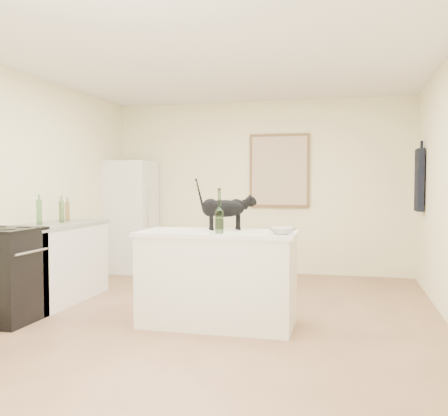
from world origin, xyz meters
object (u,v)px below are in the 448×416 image
Objects in this scene: stove at (4,276)px; wine_bottle at (219,214)px; black_cat at (224,211)px; fridge at (130,217)px; glass_bowl at (282,231)px.

stove is 2.50× the size of wine_bottle.
fridge is at bearing 106.14° from black_cat.
wine_bottle is (2.11, -2.73, 0.23)m from fridge.
stove is 2.74m from glass_bowl.
black_cat is 1.49× the size of wine_bottle.
stove is at bearing -90.00° from fridge.
fridge reaches higher than black_cat.
stove is 1.68× the size of black_cat.
black_cat is at bearing -48.98° from fridge.
black_cat reaches higher than glass_bowl.
stove is 2.22m from wine_bottle.
black_cat is 0.35m from wine_bottle.
wine_bottle is at bearing 5.98° from stove.
stove is 2.98m from fridge.
glass_bowl is (2.68, -2.69, 0.08)m from fridge.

